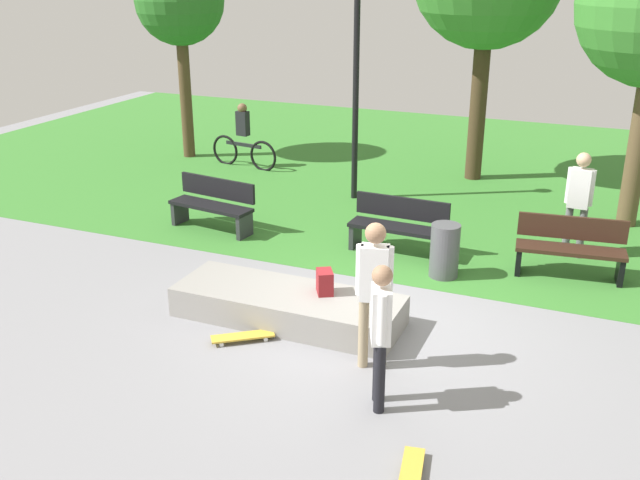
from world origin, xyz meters
name	(u,v)px	position (x,y,z in m)	size (l,w,h in m)	color
ground_plane	(380,323)	(0.00, 0.00, 0.00)	(28.00, 28.00, 0.00)	gray
grass_lawn	(488,176)	(0.00, 7.64, 0.00)	(26.60, 12.71, 0.01)	#387A2D
concrete_ledge	(288,306)	(-1.18, -0.38, 0.20)	(3.07, 1.07, 0.41)	gray
backpack_on_ledge	(325,282)	(-0.71, -0.22, 0.57)	(0.28, 0.20, 0.32)	maroon
skater_performing_trick	(374,284)	(0.26, -1.09, 1.08)	(0.42, 0.27, 1.82)	tan
skater_watching	(381,327)	(0.59, -1.83, 0.96)	(0.31, 0.41, 1.66)	black
skateboard_by_ledge	(243,336)	(-1.46, -1.14, 0.06)	(0.76, 0.64, 0.08)	gold
skateboard_spare	(411,475)	(1.26, -2.88, 0.06)	(0.34, 0.82, 0.08)	gold
park_bench_far_left	(213,203)	(-3.91, 2.31, 0.48)	(1.65, 0.69, 0.91)	black
park_bench_near_lamppost	(399,225)	(-0.53, 2.52, 0.48)	(1.62, 0.53, 0.91)	black
park_bench_far_right	(571,246)	(2.15, 2.61, 0.48)	(1.64, 0.66, 0.91)	#331E14
tree_leaning_ash	(179,2)	(-7.15, 6.58, 3.62)	(2.06, 2.06, 4.71)	#4C3823
lamp_post	(356,67)	(-2.23, 5.00, 2.63)	(0.28, 0.28, 4.34)	black
trash_bin	(445,251)	(0.40, 1.85, 0.42)	(0.44, 0.44, 0.84)	#4C4C51
pedestrian_with_backpack	(579,195)	(2.14, 3.47, 1.05)	(0.43, 0.37, 1.74)	slate
cyclist_on_bicycle	(243,140)	(-5.42, 6.22, 0.63)	(1.81, 0.33, 1.52)	black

